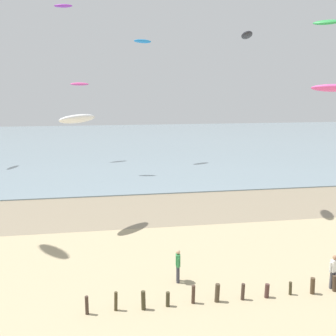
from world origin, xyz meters
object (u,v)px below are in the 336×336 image
person_mid_beach (178,265)px  kite_aloft_3 (334,88)px  person_nearest_camera (334,271)px  kite_aloft_8 (327,22)px  kite_aloft_7 (63,6)px  kite_aloft_2 (78,119)px  kite_aloft_5 (143,41)px  kite_aloft_1 (80,84)px  kite_aloft_0 (247,35)px

person_mid_beach → kite_aloft_3: kite_aloft_3 is taller
person_nearest_camera → kite_aloft_8: kite_aloft_8 is taller
kite_aloft_3 → kite_aloft_7: 28.71m
kite_aloft_7 → kite_aloft_8: (25.90, -7.61, -2.19)m
kite_aloft_3 → kite_aloft_7: size_ratio=1.68×
kite_aloft_2 → kite_aloft_7: (-2.17, 17.91, 10.61)m
kite_aloft_2 → kite_aloft_3: kite_aloft_3 is taller
kite_aloft_5 → kite_aloft_8: kite_aloft_8 is taller
person_mid_beach → kite_aloft_1: size_ratio=0.69×
kite_aloft_2 → kite_aloft_3: (18.84, 0.31, 2.05)m
kite_aloft_0 → kite_aloft_5: (-5.55, 21.79, 1.96)m
kite_aloft_2 → kite_aloft_5: 25.56m
kite_aloft_2 → kite_aloft_8: (23.73, 10.30, 8.42)m
person_mid_beach → kite_aloft_2: (-5.21, 9.14, 6.67)m
kite_aloft_5 → kite_aloft_8: bearing=116.3°
kite_aloft_7 → person_mid_beach: bearing=115.6°
kite_aloft_5 → kite_aloft_7: bearing=5.3°
kite_aloft_3 → kite_aloft_5: bearing=148.6°
person_nearest_camera → kite_aloft_0: bearing=91.1°
person_mid_beach → kite_aloft_8: 30.80m
kite_aloft_0 → kite_aloft_3: kite_aloft_0 is taller
person_nearest_camera → kite_aloft_3: (6.28, 11.28, 8.72)m
person_nearest_camera → kite_aloft_7: bearing=117.0°
kite_aloft_8 → person_mid_beach: bearing=83.8°
kite_aloft_1 → kite_aloft_8: kite_aloft_8 is taller
kite_aloft_3 → kite_aloft_5: (-12.08, 23.06, 5.76)m
kite_aloft_2 → kite_aloft_5: (6.76, 23.37, 7.81)m
kite_aloft_8 → kite_aloft_1: bearing=5.9°
kite_aloft_0 → kite_aloft_7: kite_aloft_7 is taller
kite_aloft_2 → kite_aloft_3: bearing=134.3°
kite_aloft_8 → person_nearest_camera: bearing=99.7°
person_nearest_camera → kite_aloft_5: size_ratio=0.69×
kite_aloft_3 → kite_aloft_7: bearing=171.0°
kite_aloft_2 → person_mid_beach: bearing=73.0°
person_mid_beach → kite_aloft_8: (18.52, 19.44, 15.09)m
person_mid_beach → kite_aloft_5: bearing=87.3°
kite_aloft_1 → kite_aloft_2: 25.79m
kite_aloft_3 → kite_aloft_0: bearing=-160.1°
person_nearest_camera → kite_aloft_8: (11.17, 21.27, 15.09)m
kite_aloft_2 → person_nearest_camera: bearing=92.2°
kite_aloft_0 → kite_aloft_7: 22.33m
kite_aloft_2 → kite_aloft_1: bearing=-133.7°
person_mid_beach → kite_aloft_3: (13.63, 9.45, 8.72)m
kite_aloft_1 → kite_aloft_3: size_ratio=0.75×
kite_aloft_0 → kite_aloft_3: bearing=-78.6°
kite_aloft_0 → kite_aloft_1: 27.82m
kite_aloft_0 → kite_aloft_7: bearing=64.1°
kite_aloft_1 → kite_aloft_2: (1.30, -25.63, -2.60)m
person_nearest_camera → kite_aloft_3: bearing=60.9°
kite_aloft_7 → kite_aloft_5: bearing=-138.2°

